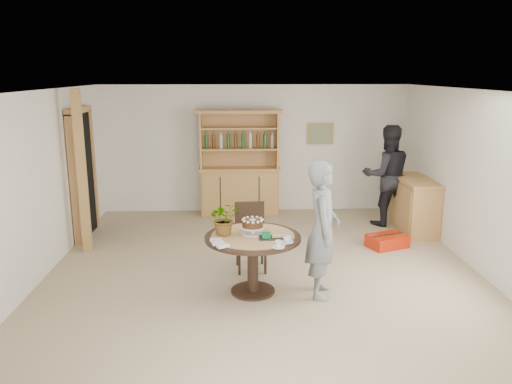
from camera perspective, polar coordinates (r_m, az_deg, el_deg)
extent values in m
plane|color=tan|center=(6.86, 0.96, -9.90)|extent=(7.00, 7.00, 0.00)
cube|color=white|center=(9.90, -0.18, 4.95)|extent=(6.00, 0.04, 2.50)
cube|color=white|center=(3.18, 4.79, -14.27)|extent=(6.00, 0.04, 2.50)
cube|color=white|center=(6.97, -24.44, 0.05)|extent=(0.04, 7.00, 2.50)
cube|color=white|center=(7.29, 25.27, 0.51)|extent=(0.04, 7.00, 2.50)
cube|color=white|center=(6.30, 1.05, 11.45)|extent=(6.00, 7.00, 0.04)
cube|color=tan|center=(9.97, 7.36, 6.63)|extent=(0.52, 0.03, 0.42)
cube|color=#59724C|center=(9.95, 7.38, 6.62)|extent=(0.44, 0.02, 0.34)
cube|color=black|center=(8.84, -19.22, 1.82)|extent=(0.10, 0.90, 2.10)
cube|color=#B77C4D|center=(8.36, -20.05, 1.12)|extent=(0.12, 0.10, 2.10)
cube|color=#B77C4D|center=(9.30, -18.24, 2.45)|extent=(0.12, 0.10, 2.10)
cube|color=#B77C4D|center=(8.69, -19.65, 8.81)|extent=(0.12, 1.10, 0.10)
cube|color=tan|center=(7.98, -19.30, 2.08)|extent=(0.12, 0.12, 2.50)
cube|color=#B77C4D|center=(9.80, -1.88, 0.07)|extent=(1.50, 0.50, 0.90)
cube|color=tan|center=(9.70, -1.90, 2.78)|extent=(1.56, 0.54, 0.04)
cube|color=#B77C4D|center=(9.71, -1.93, 6.08)|extent=(1.50, 0.04, 1.06)
cube|color=#B77C4D|center=(9.58, -6.31, 5.90)|extent=(0.04, 0.34, 1.06)
cube|color=#B77C4D|center=(9.59, 2.47, 5.98)|extent=(0.04, 0.34, 1.06)
cube|color=tan|center=(9.58, -1.91, 4.95)|extent=(1.44, 0.32, 0.03)
cube|color=tan|center=(9.53, -1.93, 7.33)|extent=(1.44, 0.32, 0.03)
cube|color=#B77C4D|center=(9.50, -1.95, 9.19)|extent=(1.62, 0.40, 0.06)
cylinder|color=#194C1E|center=(9.57, -5.29, 5.83)|extent=(0.07, 0.07, 0.28)
cylinder|color=#4C2D14|center=(9.57, -4.33, 5.84)|extent=(0.07, 0.07, 0.28)
cylinder|color=#B2BFB2|center=(9.56, -3.36, 5.86)|extent=(0.07, 0.07, 0.28)
cylinder|color=#194C1E|center=(9.56, -2.40, 5.87)|extent=(0.07, 0.07, 0.28)
cylinder|color=#4C2D14|center=(9.56, -1.44, 5.88)|extent=(0.07, 0.07, 0.28)
cylinder|color=#B2BFB2|center=(9.57, -0.47, 5.88)|extent=(0.07, 0.07, 0.28)
cylinder|color=#194C1E|center=(9.57, 0.49, 5.89)|extent=(0.07, 0.07, 0.28)
cylinder|color=#4C2D14|center=(9.58, 1.45, 5.89)|extent=(0.07, 0.07, 0.28)
cube|color=#B77C4D|center=(9.14, 17.64, -1.55)|extent=(0.50, 1.20, 0.90)
cube|color=tan|center=(9.03, 17.85, 1.33)|extent=(0.54, 1.26, 0.04)
cylinder|color=black|center=(6.22, -0.37, -5.23)|extent=(1.20, 1.20, 0.04)
cylinder|color=black|center=(6.34, -0.36, -8.39)|extent=(0.14, 0.14, 0.70)
cylinder|color=black|center=(6.48, -0.36, -11.22)|extent=(0.56, 0.56, 0.03)
cylinder|color=tan|center=(6.21, -0.37, -5.01)|extent=(1.04, 1.04, 0.01)
cube|color=black|center=(7.02, -0.58, -5.42)|extent=(0.45, 0.45, 0.04)
cube|color=black|center=(7.12, -0.74, -3.02)|extent=(0.42, 0.06, 0.46)
cube|color=black|center=(7.06, -0.75, -1.31)|extent=(0.42, 0.07, 0.05)
cube|color=black|center=(6.91, -1.92, -7.76)|extent=(0.04, 0.04, 0.44)
cube|color=black|center=(6.95, 1.07, -7.64)|extent=(0.04, 0.04, 0.44)
cube|color=black|center=(7.25, -2.15, -6.73)|extent=(0.04, 0.03, 0.44)
cube|color=black|center=(7.28, 0.70, -6.62)|extent=(0.04, 0.03, 0.44)
cylinder|color=white|center=(6.25, -0.38, -4.77)|extent=(0.28, 0.28, 0.01)
cylinder|color=white|center=(6.24, -0.38, -4.43)|extent=(0.05, 0.05, 0.08)
cylinder|color=white|center=(6.23, -0.38, -4.03)|extent=(0.30, 0.30, 0.01)
cylinder|color=#4C2C15|center=(6.21, -0.39, -3.59)|extent=(0.26, 0.26, 0.09)
cylinder|color=white|center=(6.20, -0.39, -3.19)|extent=(0.08, 0.08, 0.01)
sphere|color=white|center=(6.20, 0.72, -3.18)|extent=(0.04, 0.04, 0.04)
sphere|color=white|center=(6.26, 0.55, -3.02)|extent=(0.04, 0.04, 0.04)
sphere|color=white|center=(6.30, 0.13, -2.92)|extent=(0.04, 0.04, 0.04)
sphere|color=white|center=(6.31, -0.42, -2.88)|extent=(0.04, 0.04, 0.04)
sphere|color=white|center=(6.30, -0.97, -2.93)|extent=(0.04, 0.04, 0.04)
sphere|color=white|center=(6.25, -1.36, -3.05)|extent=(0.04, 0.04, 0.04)
sphere|color=white|center=(6.19, -1.50, -3.21)|extent=(0.04, 0.04, 0.04)
sphere|color=white|center=(6.14, -1.34, -3.37)|extent=(0.04, 0.04, 0.04)
sphere|color=white|center=(6.10, -0.92, -3.48)|extent=(0.04, 0.04, 0.04)
sphere|color=white|center=(6.08, -0.35, -3.52)|extent=(0.04, 0.04, 0.04)
sphere|color=white|center=(6.10, 0.21, -3.47)|extent=(0.04, 0.04, 0.04)
sphere|color=white|center=(6.14, 0.60, -3.34)|extent=(0.04, 0.04, 0.04)
imported|color=#3F7233|center=(6.19, -3.63, -3.00)|extent=(0.47, 0.44, 0.42)
cube|color=black|center=(6.10, 1.75, -5.24)|extent=(0.30, 0.20, 0.01)
cube|color=#0C7230|center=(6.09, 1.18, -4.94)|extent=(0.10, 0.10, 0.06)
cube|color=#0C7230|center=(6.08, 1.18, -4.63)|extent=(0.11, 0.02, 0.01)
cylinder|color=white|center=(5.97, 3.59, -5.72)|extent=(0.15, 0.15, 0.01)
imported|color=white|center=(5.95, 3.59, -5.33)|extent=(0.10, 0.10, 0.08)
cylinder|color=white|center=(5.80, 2.57, -6.29)|extent=(0.15, 0.15, 0.01)
imported|color=white|center=(5.78, 2.58, -5.91)|extent=(0.08, 0.08, 0.07)
cube|color=white|center=(6.01, -4.61, -5.47)|extent=(0.14, 0.08, 0.03)
cube|color=white|center=(5.90, -4.36, -5.85)|extent=(0.16, 0.11, 0.03)
cube|color=white|center=(5.80, -3.80, -6.17)|extent=(0.16, 0.14, 0.03)
imported|color=slate|center=(6.17, 7.60, -4.28)|extent=(0.50, 0.68, 1.71)
imported|color=black|center=(9.31, 14.73, 1.84)|extent=(0.91, 0.72, 1.83)
cube|color=red|center=(8.29, 14.77, -5.43)|extent=(0.70, 0.59, 0.20)
cube|color=black|center=(8.25, 14.81, -4.74)|extent=(0.54, 0.24, 0.01)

